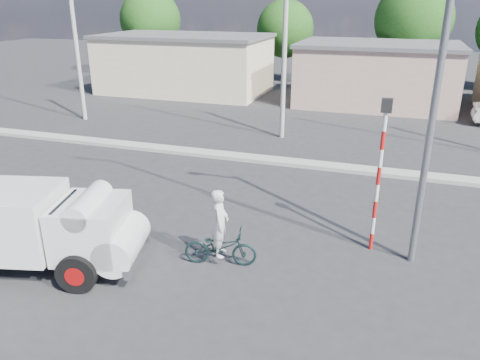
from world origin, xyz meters
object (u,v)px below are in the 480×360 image
(truck, at_px, (35,226))
(streetlight, at_px, (431,78))
(bicycle, at_px, (220,247))
(cyclist, at_px, (220,233))
(traffic_pole, at_px, (380,164))

(truck, bearing_deg, streetlight, 7.15)
(bicycle, bearing_deg, cyclist, -0.00)
(truck, xyz_separation_m, traffic_pole, (8.26, 3.84, 1.35))
(traffic_pole, height_order, streetlight, streetlight)
(bicycle, bearing_deg, truck, 98.81)
(cyclist, xyz_separation_m, streetlight, (4.74, 1.83, 4.03))
(truck, relative_size, streetlight, 0.64)
(truck, distance_m, streetlight, 10.53)
(bicycle, bearing_deg, traffic_pole, -72.94)
(cyclist, relative_size, streetlight, 0.21)
(cyclist, relative_size, traffic_pole, 0.43)
(bicycle, bearing_deg, streetlight, -81.08)
(bicycle, distance_m, traffic_pole, 4.83)
(truck, height_order, cyclist, truck)
(bicycle, distance_m, cyclist, 0.42)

